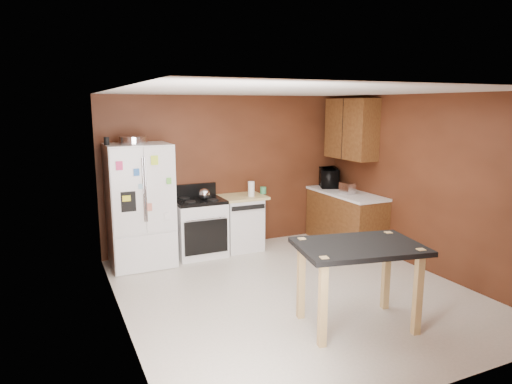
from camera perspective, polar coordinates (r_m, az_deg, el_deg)
floor at (r=5.97m, az=4.87°, el=-12.35°), size 4.50×4.50×0.00m
ceiling at (r=5.49m, az=5.30°, el=12.41°), size 4.50×4.50×0.00m
wall_back at (r=7.60m, az=-3.39°, el=2.53°), size 4.20×0.00×4.20m
wall_front at (r=3.87m, az=21.97°, el=-6.41°), size 4.20×0.00×4.20m
wall_left at (r=4.92m, az=-16.70°, el=-2.49°), size 0.00×4.50×4.50m
wall_right at (r=6.87m, az=20.46°, el=0.98°), size 0.00×4.50×4.50m
roasting_pan at (r=6.76m, az=-15.10°, el=6.29°), size 0.42×0.42×0.11m
pen_cup at (r=6.63m, az=-18.18°, el=6.06°), size 0.07×0.07×0.11m
kettle at (r=7.10m, az=-6.48°, el=-0.25°), size 0.18×0.18×0.18m
paper_towel at (r=7.35m, az=-0.60°, el=0.39°), size 0.10×0.10×0.24m
green_canister at (r=7.59m, az=0.91°, el=0.22°), size 0.11×0.11×0.11m
toaster at (r=7.68m, az=11.32°, el=0.47°), size 0.17×0.26×0.18m
microwave at (r=8.30m, az=9.02°, el=1.75°), size 0.58×0.66×0.31m
refrigerator at (r=6.88m, az=-14.27°, el=-1.63°), size 0.90×0.80×1.80m
gas_range at (r=7.25m, az=-7.10°, el=-4.31°), size 0.76×0.68×1.10m
dishwasher at (r=7.51m, az=-1.91°, el=-3.76°), size 0.78×0.63×0.89m
right_cabinets at (r=7.87m, az=11.31°, el=0.09°), size 0.63×1.58×2.45m
island at (r=4.95m, az=12.70°, el=-7.90°), size 1.43×1.09×0.92m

